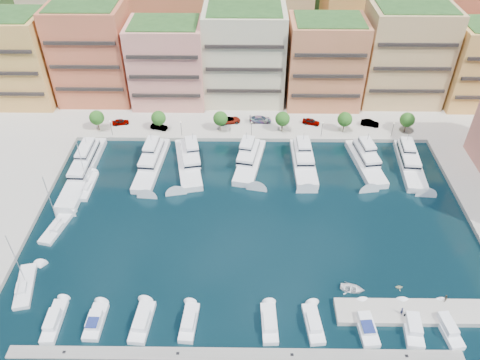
{
  "coord_description": "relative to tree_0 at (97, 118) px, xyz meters",
  "views": [
    {
      "loc": [
        -1.69,
        -70.11,
        67.79
      ],
      "look_at": [
        -2.63,
        6.7,
        6.0
      ],
      "focal_mm": 35.0,
      "sensor_mm": 36.0,
      "label": 1
    }
  ],
  "objects": [
    {
      "name": "yacht_5",
      "position": [
        67.36,
        -12.75,
        -3.53
      ],
      "size": [
        7.18,
        18.49,
        7.3
      ],
      "color": "white",
      "rests_on": "ground"
    },
    {
      "name": "backblock_0",
      "position": [
        -15.0,
        40.5,
        11.26
      ],
      "size": [
        26.0,
        18.0,
        30.0
      ],
      "primitive_type": "cube",
      "color": "beige",
      "rests_on": "north_quay"
    },
    {
      "name": "ground",
      "position": [
        40.0,
        -33.5,
        -4.74
      ],
      "size": [
        400.0,
        400.0,
        0.0
      ],
      "primitive_type": "plane",
      "color": "black",
      "rests_on": "ground"
    },
    {
      "name": "backblock_3",
      "position": [
        75.0,
        40.5,
        11.26
      ],
      "size": [
        26.0,
        18.0,
        30.0
      ],
      "primitive_type": "cube",
      "color": "#E39753",
      "rests_on": "north_quay"
    },
    {
      "name": "lamppost_0",
      "position": [
        4.0,
        -2.3,
        -0.92
      ],
      "size": [
        0.3,
        0.3,
        4.2
      ],
      "color": "black",
      "rests_on": "north_quay"
    },
    {
      "name": "backblock_2",
      "position": [
        45.0,
        40.5,
        11.26
      ],
      "size": [
        26.0,
        18.0,
        30.0
      ],
      "primitive_type": "cube",
      "color": "tan",
      "rests_on": "north_quay"
    },
    {
      "name": "yacht_2",
      "position": [
        24.84,
        -13.45,
        -3.53
      ],
      "size": [
        8.48,
        20.1,
        7.3
      ],
      "color": "white",
      "rests_on": "ground"
    },
    {
      "name": "backblock_1",
      "position": [
        15.0,
        40.5,
        11.26
      ],
      "size": [
        26.0,
        18.0,
        30.0
      ],
      "primitive_type": "cube",
      "color": "#CC704C",
      "rests_on": "north_quay"
    },
    {
      "name": "cruiser_2",
      "position": [
        21.43,
        -58.09,
        -4.2
      ],
      "size": [
        3.51,
        8.25,
        2.55
      ],
      "color": "white",
      "rests_on": "ground"
    },
    {
      "name": "car_0",
      "position": [
        5.09,
        2.88,
        -2.99
      ],
      "size": [
        4.68,
        2.68,
        1.5
      ],
      "primitive_type": "imported",
      "rotation": [
        0.0,
        0.0,
        1.79
      ],
      "color": "gray",
      "rests_on": "north_quay"
    },
    {
      "name": "yacht_0",
      "position": [
        0.45,
        -16.62,
        -3.53
      ],
      "size": [
        5.02,
        26.54,
        7.3
      ],
      "color": "white",
      "rests_on": "ground"
    },
    {
      "name": "cruiser_1",
      "position": [
        13.66,
        -58.09,
        -4.17
      ],
      "size": [
        2.87,
        7.13,
        2.66
      ],
      "color": "white",
      "rests_on": "ground"
    },
    {
      "name": "apartment_2",
      "position": [
        17.0,
        16.49,
        7.57
      ],
      "size": [
        20.0,
        15.5,
        22.8
      ],
      "color": "tan",
      "rests_on": "north_quay"
    },
    {
      "name": "apartment_5",
      "position": [
        82.0,
        18.49,
        9.57
      ],
      "size": [
        22.0,
        16.5,
        26.8
      ],
      "color": "tan",
      "rests_on": "north_quay"
    },
    {
      "name": "cruiser_9",
      "position": [
        71.89,
        -58.1,
        -4.2
      ],
      "size": [
        3.53,
        9.06,
        2.55
      ],
      "color": "white",
      "rests_on": "ground"
    },
    {
      "name": "apartment_1",
      "position": [
        -4.0,
        18.49,
        9.57
      ],
      "size": [
        20.0,
        16.5,
        26.8
      ],
      "color": "#B4613C",
      "rests_on": "north_quay"
    },
    {
      "name": "yacht_1",
      "position": [
        16.11,
        -13.99,
        -3.65
      ],
      "size": [
        6.37,
        20.91,
        7.3
      ],
      "color": "white",
      "rests_on": "ground"
    },
    {
      "name": "lamppost_2",
      "position": [
        40.0,
        -2.3,
        -0.92
      ],
      "size": [
        0.3,
        0.3,
        4.2
      ],
      "color": "black",
      "rests_on": "north_quay"
    },
    {
      "name": "cruiser_3",
      "position": [
        29.28,
        -58.08,
        -4.2
      ],
      "size": [
        3.05,
        7.53,
        2.55
      ],
      "color": "white",
      "rests_on": "ground"
    },
    {
      "name": "apartment_3",
      "position": [
        38.0,
        18.49,
        9.07
      ],
      "size": [
        22.0,
        16.5,
        25.8
      ],
      "color": "beige",
      "rests_on": "north_quay"
    },
    {
      "name": "car_1",
      "position": [
        15.72,
        0.6,
        -3.0
      ],
      "size": [
        4.76,
        2.69,
        1.49
      ],
      "primitive_type": "imported",
      "rotation": [
        0.0,
        0.0,
        1.31
      ],
      "color": "gray",
      "rests_on": "north_quay"
    },
    {
      "name": "finger_pier",
      "position": [
        70.0,
        -55.5,
        -4.74
      ],
      "size": [
        32.0,
        5.0,
        2.0
      ],
      "primitive_type": "cube",
      "color": "#9E998E",
      "rests_on": "ground"
    },
    {
      "name": "sailboat_2",
      "position": [
        2.69,
        -22.6,
        -4.43
      ],
      "size": [
        2.9,
        9.8,
        13.2
      ],
      "color": "white",
      "rests_on": "ground"
    },
    {
      "name": "car_4",
      "position": [
        56.01,
        3.58,
        -2.96
      ],
      "size": [
        4.98,
        3.24,
        1.58
      ],
      "primitive_type": "imported",
      "rotation": [
        0.0,
        0.0,
        1.25
      ],
      "color": "gray",
      "rests_on": "north_quay"
    },
    {
      "name": "yacht_6",
      "position": [
        77.76,
        -13.35,
        -3.53
      ],
      "size": [
        6.19,
        19.63,
        7.3
      ],
      "color": "white",
      "rests_on": "ground"
    },
    {
      "name": "tree_2",
      "position": [
        32.0,
        0.0,
        0.0
      ],
      "size": [
        3.8,
        3.8,
        5.65
      ],
      "color": "#473323",
      "rests_on": "north_quay"
    },
    {
      "name": "backblock_4",
      "position": [
        105.0,
        40.5,
        11.26
      ],
      "size": [
        26.0,
        18.0,
        30.0
      ],
      "primitive_type": "cube",
      "color": "#B4613C",
      "rests_on": "north_quay"
    },
    {
      "name": "cruiser_7",
      "position": [
        58.56,
        -58.11,
        -4.17
      ],
      "size": [
        3.4,
        8.51,
        2.66
      ],
      "color": "white",
      "rests_on": "ground"
    },
    {
      "name": "car_3",
      "position": [
        42.48,
        4.48,
        -2.89
      ],
      "size": [
        5.95,
        2.53,
        1.71
      ],
      "primitive_type": "imported",
      "rotation": [
        0.0,
        0.0,
        1.59
      ],
      "color": "gray",
      "rests_on": "north_quay"
    },
    {
      "name": "cruiser_8",
      "position": [
        66.24,
        -58.09,
        -4.2
      ],
      "size": [
        3.6,
        8.73,
        2.55
      ],
      "color": "white",
      "rests_on": "ground"
    },
    {
      "name": "lamppost_3",
      "position": [
        58.0,
        -2.3,
        -0.92
      ],
      "size": [
        0.3,
        0.3,
        4.2
      ],
      "color": "black",
      "rests_on": "north_quay"
    },
    {
      "name": "tree_5",
      "position": [
        80.0,
        0.0,
        0.0
      ],
      "size": [
        3.8,
        3.8,
        5.65
      ],
      "color": "#473323",
      "rests_on": "north_quay"
    },
    {
      "name": "yacht_4",
      "position": [
        52.44,
        -12.92,
        -3.65
      ],
      "size": [
        5.34,
        18.38,
        7.3
      ],
      "color": "white",
      "rests_on": "ground"
    },
    {
      "name": "tree_3",
      "position": [
        48.0,
        0.0,
        0.0
      ],
      "size": [
        3.8,
        3.8,
        5.65
      ],
      "color": "#473323",
      "rests_on": "north_quay"
    },
    {
      "name": "cruiser_6",
      "position": [
        49.94,
        -58.08,
        -4.2
      ],
      "size": [
        3.29,
        7.82,
        2.55
      ],
      "color": "white",
      "rests_on": "ground"
    },
    {
      "name": "yacht_3",
      "position": [
        39.53,
        -12.64,
        -3.53
      ],
      "size": [
        8.19,
        18.36,
        7.3
      ],
      "color": "white",
      "rests_on": "ground"
    },
    {
      "name": "tender_1",
      "position": [
        66.19,
        -50.06,
        -4.37
      ],
      "size": [
        1.44,
        1.25,
        0.75
      ],
      "primitive_type": "imported",
      "rotation": [
        0.0,
        0.0,
        1.59
      ],
      "color": "beige",
      "rests_on": "ground"
    },
    {
      "name": "car_5",
      "position": [
        71.56,
        3.01,
        -2.95
      ],
      "size": [
        5.08,
        3.0,
        1.58
      ],
      "primitive_type": "imported",
      "rotation": [
        0.0,
        0.0,
        1.27
      ],
      "color": "gray",
      "rests_on": "north_quay"
    },
    {
      "name": "north_quay",
      "position": [
        40.0,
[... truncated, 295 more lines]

